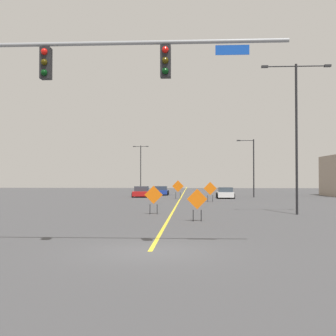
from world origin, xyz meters
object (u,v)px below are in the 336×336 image
at_px(traffic_signal_assembly, 44,85).
at_px(car_white_distant, 225,193).
at_px(construction_sign_left_shoulder, 210,189).
at_px(car_blue_far, 161,191).
at_px(construction_sign_right_lane, 197,201).
at_px(construction_sign_right_shoulder, 178,187).
at_px(street_lamp_far_right, 252,165).
at_px(street_lamp_near_right, 141,165).
at_px(construction_sign_median_far, 154,196).
at_px(car_red_passing, 141,192).
at_px(street_lamp_far_left, 296,126).

distance_m(traffic_signal_assembly, car_white_distant, 39.53).
bearing_deg(construction_sign_left_shoulder, car_blue_far, 110.21).
distance_m(construction_sign_right_lane, car_white_distant, 28.37).
bearing_deg(construction_sign_right_shoulder, car_white_distant, 21.42).
xyz_separation_m(construction_sign_left_shoulder, construction_sign_right_lane, (-1.57, -20.45, -0.13)).
height_order(traffic_signal_assembly, street_lamp_far_right, traffic_signal_assembly).
xyz_separation_m(street_lamp_far_right, street_lamp_near_right, (-16.93, 24.04, 0.80)).
height_order(construction_sign_median_far, construction_sign_right_shoulder, construction_sign_right_shoulder).
xyz_separation_m(construction_sign_median_far, construction_sign_right_lane, (2.85, -4.68, -0.06)).
xyz_separation_m(traffic_signal_assembly, car_red_passing, (-1.52, 41.12, -4.87)).
xyz_separation_m(construction_sign_right_lane, car_blue_far, (-4.68, 37.43, -0.53)).
distance_m(street_lamp_near_right, construction_sign_right_shoulder, 30.20).
height_order(street_lamp_far_left, car_red_passing, street_lamp_far_left).
bearing_deg(street_lamp_far_left, street_lamp_near_right, 108.04).
relative_size(construction_sign_left_shoulder, construction_sign_right_lane, 1.12).
xyz_separation_m(street_lamp_far_right, car_white_distant, (-3.60, -2.74, -3.47)).
bearing_deg(construction_sign_left_shoulder, car_white_distant, 74.67).
xyz_separation_m(street_lamp_far_right, construction_sign_right_lane, (-7.28, -30.86, -2.95)).
distance_m(street_lamp_far_right, construction_sign_right_lane, 31.84).
height_order(construction_sign_left_shoulder, car_blue_far, construction_sign_left_shoulder).
height_order(street_lamp_near_right, construction_sign_median_far, street_lamp_near_right).
bearing_deg(street_lamp_far_left, construction_sign_left_shoulder, 108.00).
xyz_separation_m(traffic_signal_assembly, construction_sign_right_lane, (5.21, 10.08, -4.37)).
relative_size(construction_sign_median_far, construction_sign_right_lane, 1.05).
relative_size(traffic_signal_assembly, construction_sign_left_shoulder, 5.99).
height_order(construction_sign_median_far, car_red_passing, construction_sign_median_far).
bearing_deg(traffic_signal_assembly, car_white_distant, 76.91).
relative_size(construction_sign_median_far, car_blue_far, 0.49).
xyz_separation_m(construction_sign_right_shoulder, car_red_passing, (-4.82, 5.10, -0.74)).
distance_m(street_lamp_near_right, construction_sign_median_far, 50.82).
bearing_deg(construction_sign_right_shoulder, street_lamp_far_right, 28.23).
xyz_separation_m(street_lamp_far_left, car_blue_far, (-11.31, 32.54, -5.25)).
relative_size(street_lamp_far_left, construction_sign_left_shoulder, 4.93).
height_order(street_lamp_far_left, construction_sign_left_shoulder, street_lamp_far_left).
relative_size(traffic_signal_assembly, street_lamp_far_left, 1.21).
relative_size(street_lamp_far_left, construction_sign_median_far, 5.25).
distance_m(construction_sign_median_far, construction_sign_left_shoulder, 16.38).
bearing_deg(car_red_passing, construction_sign_right_lane, -77.77).
relative_size(street_lamp_far_left, car_red_passing, 2.25).
bearing_deg(car_blue_far, street_lamp_far_right, -28.78).
xyz_separation_m(construction_sign_median_far, car_white_distant, (6.52, 23.44, -0.58)).
xyz_separation_m(construction_sign_right_lane, car_white_distant, (3.68, 28.12, -0.52)).
bearing_deg(car_white_distant, construction_sign_left_shoulder, -105.33).
distance_m(street_lamp_near_right, car_white_distant, 30.22).
height_order(traffic_signal_assembly, construction_sign_right_shoulder, traffic_signal_assembly).
bearing_deg(car_red_passing, street_lamp_far_left, -62.94).
bearing_deg(street_lamp_far_left, car_red_passing, 117.06).
xyz_separation_m(car_red_passing, car_white_distant, (10.40, -2.91, -0.02)).
height_order(street_lamp_far_right, construction_sign_median_far, street_lamp_far_right).
bearing_deg(car_blue_far, construction_sign_median_far, -86.80).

